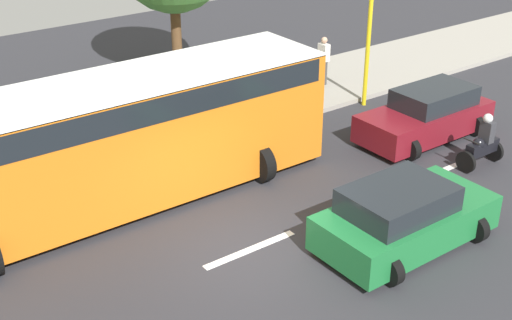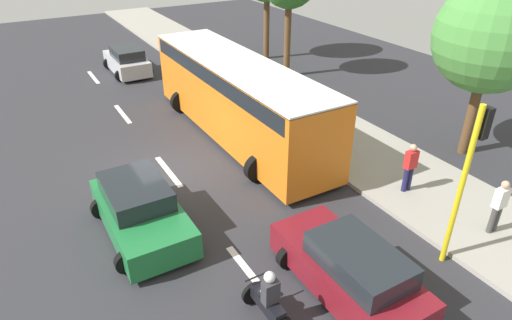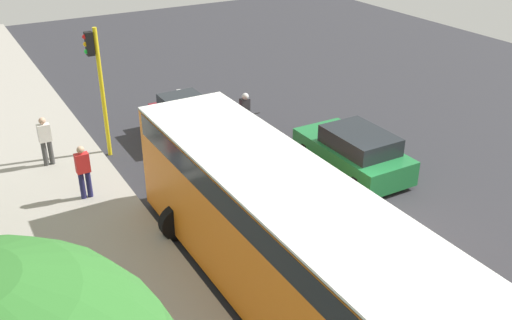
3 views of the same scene
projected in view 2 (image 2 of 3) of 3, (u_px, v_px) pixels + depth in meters
ground_plane at (169, 173)px, 16.08m from camera, size 40.00×60.00×0.10m
sidewalk at (323, 128)px, 19.08m from camera, size 4.00×60.00×0.15m
lane_stripe_north at (250, 274)px, 11.53m from camera, size 0.20×2.40×0.01m
lane_stripe_mid at (168, 171)px, 16.05m from camera, size 0.20×2.40×0.01m
lane_stripe_south at (123, 114)px, 20.58m from camera, size 0.20×2.40×0.01m
lane_stripe_far_south at (93, 77)px, 25.10m from camera, size 0.20×2.40×0.01m
car_maroon at (350, 270)px, 10.66m from camera, size 2.18×4.25×1.52m
car_green at (141, 211)px, 12.75m from camera, size 2.37×4.15×1.52m
car_silver at (127, 61)px, 25.41m from camera, size 2.14×3.92×1.52m
city_bus at (238, 94)px, 17.75m from camera, size 3.20×11.00×3.16m
motorcycle at (267, 300)px, 9.91m from camera, size 0.60×1.30×1.53m
pedestrian_near_signal at (499, 205)px, 12.41m from camera, size 0.40×0.24×1.69m
pedestrian_by_tree at (410, 166)px, 14.29m from camera, size 0.40×0.24×1.69m
traffic_light_corner at (470, 165)px, 10.61m from camera, size 0.49×0.24×4.50m
street_tree_south at (492, 37)px, 15.14m from camera, size 3.93×3.93×6.46m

